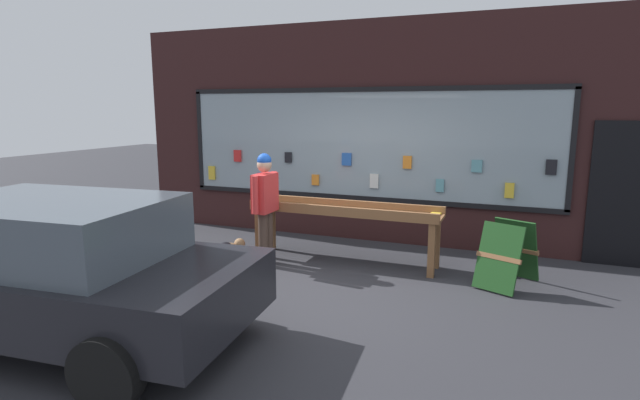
{
  "coord_description": "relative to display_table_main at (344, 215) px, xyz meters",
  "views": [
    {
      "loc": [
        2.31,
        -5.84,
        2.27
      ],
      "look_at": [
        -0.31,
        0.78,
        0.95
      ],
      "focal_mm": 28.0,
      "sensor_mm": 36.0,
      "label": 1
    }
  ],
  "objects": [
    {
      "name": "ground_plane",
      "position": [
        0.0,
        -0.98,
        -0.72
      ],
      "size": [
        40.0,
        40.0,
        0.0
      ],
      "primitive_type": "plane",
      "color": "#2D2D33"
    },
    {
      "name": "shopfront_facade",
      "position": [
        0.03,
        1.41,
        1.11
      ],
      "size": [
        8.9,
        0.29,
        3.7
      ],
      "color": "#331919",
      "rests_on": "ground_plane"
    },
    {
      "name": "display_table_main",
      "position": [
        0.0,
        0.0,
        0.0
      ],
      "size": [
        2.84,
        0.61,
        0.89
      ],
      "color": "brown",
      "rests_on": "ground_plane"
    },
    {
      "name": "person_browsing",
      "position": [
        -1.03,
        -0.52,
        0.23
      ],
      "size": [
        0.23,
        0.65,
        1.64
      ],
      "rotation": [
        0.0,
        0.0,
        1.55
      ],
      "color": "#4C382D",
      "rests_on": "ground_plane"
    },
    {
      "name": "small_dog",
      "position": [
        -1.54,
        -0.78,
        -0.47
      ],
      "size": [
        0.37,
        0.57,
        0.37
      ],
      "rotation": [
        0.0,
        0.0,
        1.1
      ],
      "color": "#99724C",
      "rests_on": "ground_plane"
    },
    {
      "name": "sandwich_board_sign",
      "position": [
        2.29,
        -0.17,
        -0.29
      ],
      "size": [
        0.81,
        0.97,
        0.83
      ],
      "rotation": [
        0.0,
        0.0,
        -0.4
      ],
      "color": "#193F19",
      "rests_on": "ground_plane"
    },
    {
      "name": "parked_car",
      "position": [
        -1.83,
        -3.43,
        0.02
      ],
      "size": [
        4.1,
        2.23,
        1.41
      ],
      "rotation": [
        0.0,
        0.0,
        0.09
      ],
      "color": "black",
      "rests_on": "ground_plane"
    }
  ]
}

